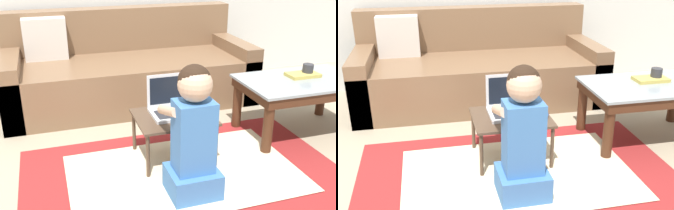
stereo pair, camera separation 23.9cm
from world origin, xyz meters
The scene contains 10 objects.
ground_plane centered at (0.00, 0.00, 0.00)m, with size 16.00×16.00×0.00m, color gray.
area_rug centered at (0.04, -0.14, 0.00)m, with size 1.97×1.22×0.01m.
couch centered at (0.00, 1.25, 0.28)m, with size 2.15×0.93×0.80m.
coffee_table centered at (1.07, 0.17, 0.35)m, with size 0.89×0.56×0.42m.
laptop_desk centered at (0.04, 0.07, 0.27)m, with size 0.50×0.42×0.31m.
laptop centered at (0.03, 0.12, 0.35)m, with size 0.26×0.24×0.24m.
computer_mouse centered at (0.24, 0.03, 0.33)m, with size 0.07×0.11×0.04m.
person_seated centered at (0.02, -0.34, 0.38)m, with size 0.28×0.41×0.77m.
cup_on_table centered at (1.16, 0.24, 0.47)m, with size 0.08×0.08×0.09m.
book_on_table centered at (1.11, 0.23, 0.44)m, with size 0.24×0.14×0.03m.
Camera 2 is at (-0.47, -2.19, 1.33)m, focal length 42.00 mm.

